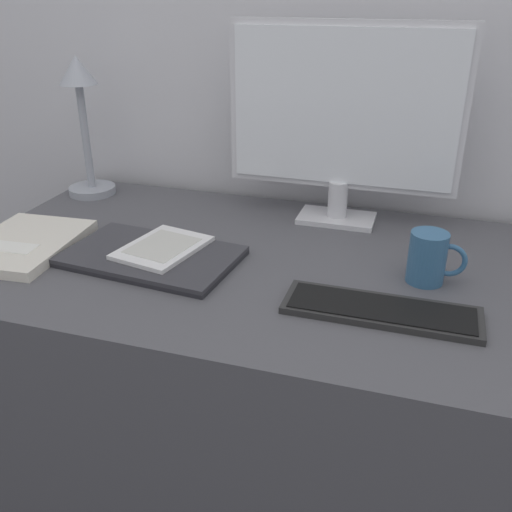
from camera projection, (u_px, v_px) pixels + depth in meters
The scene contains 9 objects.
wall_back at pixel (332, 9), 1.33m from camera, with size 3.60×0.05×2.40m.
desk at pixel (279, 403), 1.33m from camera, with size 1.37×0.73×0.74m.
monitor at pixel (343, 118), 1.27m from camera, with size 0.53×0.11×0.45m.
keyboard at pixel (381, 310), 0.99m from camera, with size 0.34×0.11×0.01m.
laptop at pixel (151, 256), 1.18m from camera, with size 0.37×0.25×0.02m.
ereader at pixel (163, 247), 1.18m from camera, with size 0.17×0.21×0.01m.
desk_lamp at pixel (83, 114), 1.46m from camera, with size 0.12×0.12×0.36m.
notebook at pixel (24, 244), 1.23m from camera, with size 0.22×0.29×0.02m.
coffee_mug at pixel (429, 258), 1.08m from camera, with size 0.11×0.07×0.10m.
Camera 1 is at (0.26, -0.86, 1.25)m, focal length 40.00 mm.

